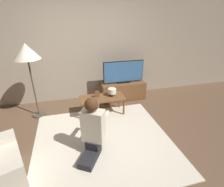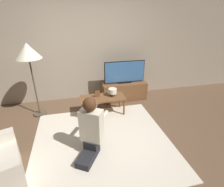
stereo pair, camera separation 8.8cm
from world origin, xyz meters
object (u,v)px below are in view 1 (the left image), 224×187
Objects in this scene: floor_lamp at (27,54)px; table_lamp at (112,91)px; coffee_table at (102,99)px; person_kneeling at (93,127)px; tv at (124,72)px.

table_lamp is at bearing -9.51° from floor_lamp.
coffee_table is at bearing -11.81° from floor_lamp.
coffee_table is at bearing -77.28° from person_kneeling.
floor_lamp reaches higher than tv.
tv is 0.76m from table_lamp.
person_kneeling is 1.33m from table_lamp.
table_lamp is at bearing -127.61° from tv.
person_kneeling is (-0.39, -1.16, 0.15)m from coffee_table.
coffee_table is (-0.67, -0.60, -0.38)m from tv.
coffee_table is 1.23m from person_kneeling.
floor_lamp is at bearing -171.63° from tv.
floor_lamp is (-2.07, -0.30, 0.63)m from tv.
floor_lamp is at bearing -24.12° from person_kneeling.
tv reaches higher than table_lamp.
floor_lamp reaches higher than table_lamp.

